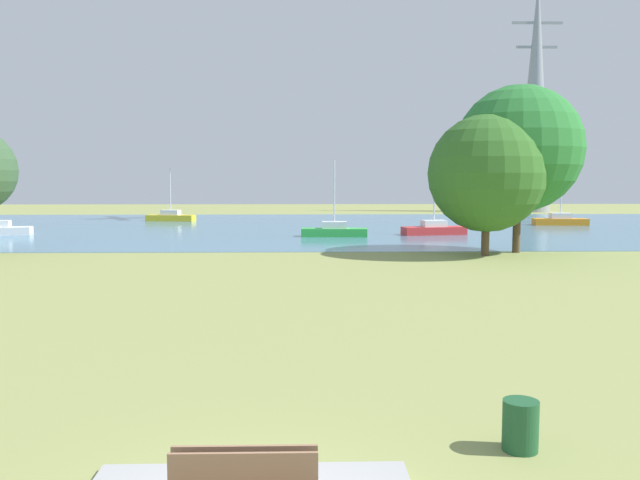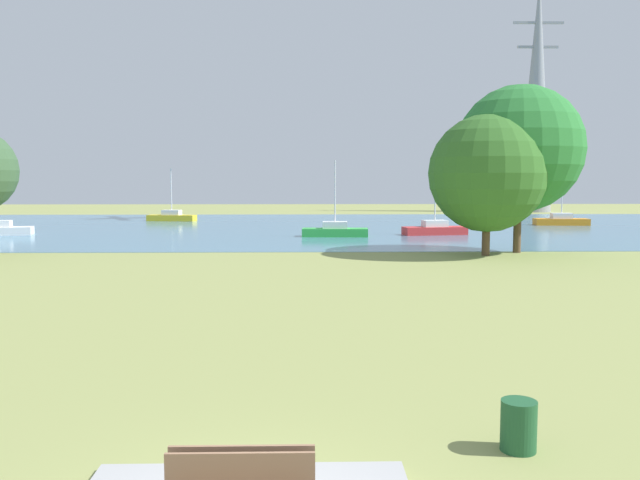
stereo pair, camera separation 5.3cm
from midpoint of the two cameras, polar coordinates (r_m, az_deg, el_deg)
ground_plane at (r=29.96m, az=-2.71°, el=-2.80°), size 160.00×160.00×0.00m
bench_facing_water at (r=8.81m, az=-6.52°, el=-20.09°), size 1.80×0.48×0.89m
litter_bin at (r=11.07m, az=17.07°, el=-15.22°), size 0.56×0.56×0.80m
water_surface at (r=57.81m, az=-2.02°, el=1.16°), size 140.00×40.00×0.02m
sailboat_green at (r=47.98m, az=1.35°, el=0.82°), size 4.87×1.74×5.57m
sailboat_yellow at (r=67.43m, az=-12.78°, el=2.00°), size 4.97×2.21×5.34m
sailboat_orange at (r=63.73m, az=20.32°, el=1.64°), size 4.90×1.87×8.00m
sailboat_red at (r=50.32m, az=10.00°, el=0.96°), size 4.99×2.30×6.40m
tree_west_far at (r=37.17m, az=14.44°, el=5.65°), size 6.47×6.47×7.78m
tree_west_near at (r=39.23m, az=17.04°, el=7.60°), size 7.24×7.24×9.57m
electricity_pylon at (r=89.72m, az=18.37°, el=11.94°), size 6.40×4.40×29.86m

